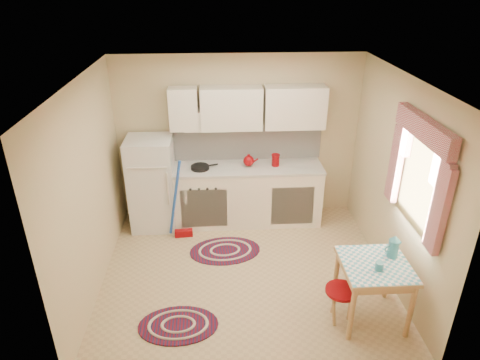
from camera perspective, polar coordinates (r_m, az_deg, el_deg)
The scene contains 14 objects.
room_shell at distance 5.07m, azimuth 2.37°, elevation 3.88°, with size 3.64×3.60×2.52m.
fridge at distance 6.41m, azimuth -11.62°, elevation -0.49°, with size 0.65×0.60×1.40m, color white.
broom at distance 6.10m, azimuth -7.80°, elevation -2.70°, with size 0.28×0.12×1.20m, color blue, non-canonical shape.
base_cabinets at distance 6.52m, azimuth 0.75°, elevation -2.03°, with size 2.25×0.60×0.88m, color white.
countertop at distance 6.31m, azimuth 0.78°, elevation 1.66°, with size 2.27×0.62×0.04m, color beige.
frying_pan at distance 6.24m, azimuth -5.35°, elevation 1.69°, with size 0.27×0.27×0.05m, color black.
red_kettle at distance 6.27m, azimuth 1.16°, elevation 2.57°, with size 0.18×0.16×0.18m, color maroon, non-canonical shape.
red_canister at distance 6.32m, azimuth 4.76°, elevation 2.57°, with size 0.11×0.11×0.16m, color maroon.
table at distance 5.05m, azimuth 17.12°, elevation -13.97°, with size 0.72×0.72×0.72m, color tan.
stool at distance 5.02m, azimuth 13.16°, elevation -15.84°, with size 0.35×0.35×0.42m, color maroon.
coffee_pot at distance 4.92m, azimuth 19.80°, elevation -8.29°, with size 0.14×0.12×0.28m, color teal, non-canonical shape.
mug at distance 4.72m, azimuth 18.07°, elevation -10.91°, with size 0.09×0.09×0.10m, color teal.
rug_center at distance 6.04m, azimuth -2.01°, elevation -9.39°, with size 0.98×0.66×0.02m, color maroon, non-canonical shape.
rug_left at distance 5.01m, azimuth -8.23°, elevation -18.61°, with size 0.88×0.59×0.02m, color maroon, non-canonical shape.
Camera 1 is at (-0.33, -4.43, 3.51)m, focal length 32.00 mm.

